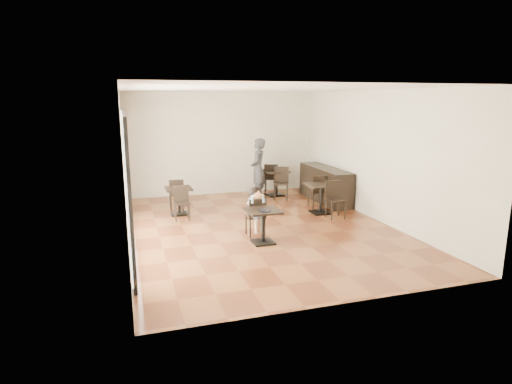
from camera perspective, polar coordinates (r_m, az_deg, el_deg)
name	(u,v)px	position (r m, az deg, el deg)	size (l,w,h in m)	color
floor	(261,228)	(10.13, 0.62, -4.79)	(6.00, 8.00, 0.01)	brown
ceiling	(261,89)	(9.68, 0.67, 13.62)	(6.00, 8.00, 0.01)	white
wall_back	(222,143)	(13.61, -4.59, 6.48)	(6.00, 0.01, 3.20)	beige
wall_front	(348,199)	(6.16, 12.19, -0.96)	(6.00, 0.01, 3.20)	beige
wall_left	(124,167)	(9.31, -17.23, 3.23)	(0.01, 8.00, 3.20)	beige
wall_right	(375,156)	(11.07, 15.63, 4.71)	(0.01, 8.00, 3.20)	beige
storefront_window	(126,180)	(8.85, -16.93, 1.48)	(0.04, 4.50, 2.60)	white
child_table	(263,227)	(8.99, 0.95, -4.62)	(0.69, 0.69, 0.73)	black
child_chair	(255,216)	(9.47, -0.09, -3.27)	(0.39, 0.39, 0.87)	black
child	(255,211)	(9.44, -0.09, -2.61)	(0.39, 0.55, 1.10)	gray
plate	(265,211)	(8.80, 1.17, -2.50)	(0.25, 0.25, 0.01)	black
pizza_slice	(258,196)	(9.17, 0.26, -0.48)	(0.26, 0.20, 0.06)	#EDB270
adult_patron	(258,169)	(12.82, 0.29, 3.08)	(0.67, 0.44, 1.84)	#37383D
cafe_table_mid	(321,199)	(11.44, 8.64, -0.90)	(0.74, 0.74, 0.78)	black
cafe_table_left	(179,201)	(11.37, -10.22, -1.21)	(0.68, 0.68, 0.71)	black
cafe_table_back	(275,183)	(13.40, 2.55, 1.22)	(0.76, 0.76, 0.80)	black
chair_mid_a	(317,191)	(11.97, 8.13, 0.10)	(0.42, 0.42, 0.94)	black
chair_mid_b	(336,200)	(11.01, 10.58, -1.07)	(0.42, 0.42, 0.94)	black
chair_left_a	(176,194)	(11.89, -10.57, -0.27)	(0.39, 0.39, 0.86)	black
chair_left_b	(182,203)	(10.83, -9.87, -1.49)	(0.39, 0.39, 0.86)	black
chair_back_a	(271,178)	(13.71, 2.05, 1.83)	(0.43, 0.43, 0.96)	black
chair_back_b	(281,184)	(12.88, 3.38, 1.13)	(0.43, 0.43, 0.96)	black
service_counter	(325,185)	(12.79, 9.20, 0.99)	(0.60, 2.40, 1.00)	black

